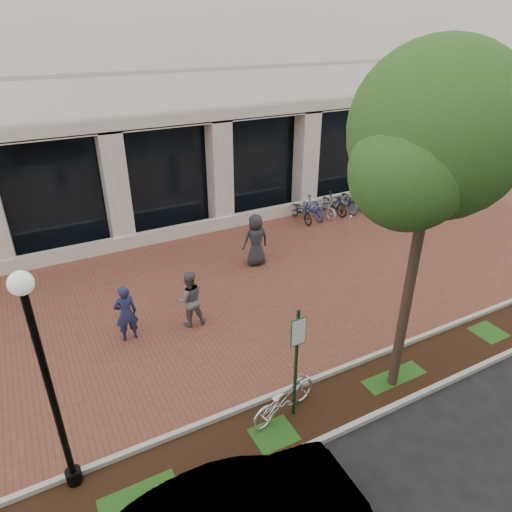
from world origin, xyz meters
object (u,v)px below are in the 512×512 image
locked_bicycle (284,398)px  pedestrian_left (126,313)px  lamppost (47,378)px  pedestrian_mid (190,299)px  parking_sign (297,352)px  street_tree (436,142)px  pedestrian_right (256,240)px  bike_rack_cluster (328,205)px  bollard (350,226)px

locked_bicycle → pedestrian_left: 4.70m
lamppost → pedestrian_mid: (3.60, 3.59, -1.66)m
parking_sign → pedestrian_left: (-2.44, 4.23, -0.87)m
parking_sign → street_tree: 4.66m
parking_sign → pedestrian_right: 6.85m
pedestrian_mid → parking_sign: bearing=107.5°
bike_rack_cluster → locked_bicycle: bearing=-134.0°
lamppost → locked_bicycle: size_ratio=2.52×
lamppost → bollard: size_ratio=4.85×
locked_bicycle → pedestrian_mid: (-0.58, 3.97, 0.36)m
pedestrian_mid → bike_rack_cluster: 9.31m
bike_rack_cluster → pedestrian_left: bearing=-158.1°
parking_sign → lamppost: size_ratio=0.60×
pedestrian_mid → pedestrian_right: pedestrian_right is taller
street_tree → pedestrian_mid: bearing=127.7°
street_tree → pedestrian_mid: 7.23m
pedestrian_mid → pedestrian_right: 3.93m
lamppost → pedestrian_left: size_ratio=2.74×
locked_bicycle → pedestrian_mid: bearing=-5.7°
parking_sign → locked_bicycle: bearing=149.1°
bike_rack_cluster → pedestrian_right: bearing=-156.3°
pedestrian_mid → pedestrian_left: bearing=1.9°
lamppost → parking_sign: bearing=-6.5°
pedestrian_right → bollard: (4.21, 0.25, -0.44)m
locked_bicycle → pedestrian_left: (-2.25, 4.11, 0.34)m
lamppost → bike_rack_cluster: bearing=35.6°
street_tree → bollard: 9.45m
locked_bicycle → pedestrian_mid: 4.03m
lamppost → bollard: (11.02, 6.11, -2.02)m
street_tree → bollard: size_ratio=8.11×
bollard → lamppost: bearing=-151.0°
pedestrian_right → bike_rack_cluster: 5.41m
parking_sign → street_tree: bearing=-5.2°
lamppost → bollard: lamppost is taller
pedestrian_mid → bike_rack_cluster: bearing=-142.6°
pedestrian_left → bollard: bearing=-165.9°
parking_sign → pedestrian_mid: (-0.77, 4.08, -0.86)m
street_tree → pedestrian_mid: street_tree is taller
pedestrian_left → pedestrian_right: size_ratio=0.89×
pedestrian_left → bike_rack_cluster: 10.72m
pedestrian_left → pedestrian_right: 5.33m
parking_sign → bollard: bearing=44.9°
street_tree → bike_rack_cluster: bearing=62.7°
street_tree → pedestrian_mid: size_ratio=4.50×
lamppost → bollard: bearing=29.0°
pedestrian_right → bollard: 4.24m
pedestrian_mid → bike_rack_cluster: pedestrian_mid is taller
street_tree → parking_sign: bearing=174.7°
locked_bicycle → bike_rack_cluster: (7.43, 8.70, -0.00)m
lamppost → pedestrian_left: bearing=62.7°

